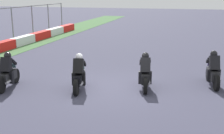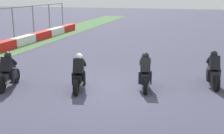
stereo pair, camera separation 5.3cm
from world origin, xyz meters
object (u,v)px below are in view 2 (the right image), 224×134
Objects in this scene: rider_lane_c at (79,75)px; rider_lane_a at (213,72)px; rider_lane_d at (8,73)px; rider_lane_b at (145,74)px.

rider_lane_a is at bearing -80.28° from rider_lane_c.
rider_lane_a is at bearing -82.90° from rider_lane_d.
rider_lane_b is (-1.15, 2.74, 0.00)m from rider_lane_a.
rider_lane_b is at bearing -82.15° from rider_lane_c.
rider_lane_b is 1.00× the size of rider_lane_c.
rider_lane_a and rider_lane_b have the same top height.
rider_lane_d is at bearing 97.76° from rider_lane_a.
rider_lane_b is at bearing -85.66° from rider_lane_d.
rider_lane_a and rider_lane_c have the same top height.
rider_lane_a is 1.00× the size of rider_lane_b.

